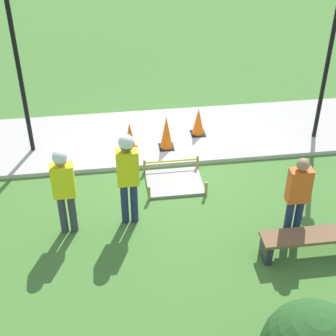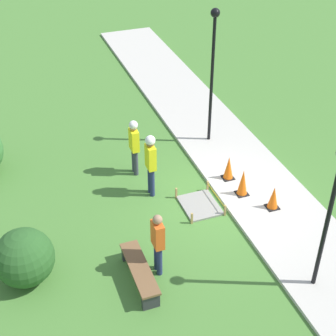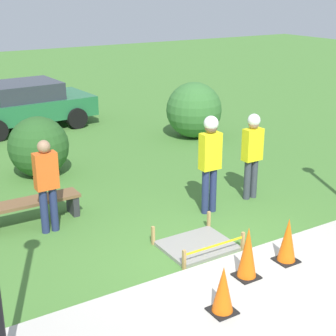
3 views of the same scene
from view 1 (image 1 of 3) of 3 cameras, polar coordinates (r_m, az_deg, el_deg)
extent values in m
plane|color=#477A33|center=(11.47, 0.40, 0.15)|extent=(60.00, 60.00, 0.00)
cube|color=#BCB7AD|center=(12.48, -0.40, 3.59)|extent=(28.00, 2.51, 0.10)
cube|color=gray|center=(10.93, 0.70, -1.61)|extent=(1.17, 0.97, 0.06)
cube|color=tan|center=(11.33, 3.29, 0.63)|extent=(0.05, 0.05, 0.34)
cube|color=tan|center=(11.19, -2.62, 0.18)|extent=(0.05, 0.05, 0.34)
cube|color=tan|center=(10.56, 4.24, -2.30)|extent=(0.05, 0.05, 0.34)
cube|color=tan|center=(10.41, -2.10, -2.83)|extent=(0.05, 0.05, 0.34)
cube|color=yellow|center=(11.20, 0.36, 0.76)|extent=(1.17, 0.00, 0.04)
cube|color=black|center=(12.48, 3.33, 3.86)|extent=(0.34, 0.34, 0.02)
cone|color=orange|center=(12.31, 3.38, 5.22)|extent=(0.29, 0.29, 0.66)
cube|color=black|center=(11.94, -0.18, 2.35)|extent=(0.34, 0.34, 0.02)
cone|color=orange|center=(11.73, -0.18, 4.03)|extent=(0.29, 0.29, 0.79)
cube|color=black|center=(11.85, -4.17, 1.96)|extent=(0.34, 0.34, 0.02)
cone|color=orange|center=(11.65, -4.24, 3.47)|extent=(0.29, 0.29, 0.71)
cube|color=#2D2D33|center=(9.29, 10.83, -8.86)|extent=(0.12, 0.40, 0.40)
cube|color=brown|center=(9.39, 15.71, -7.21)|extent=(1.81, 0.44, 0.06)
cylinder|color=navy|center=(9.75, -3.77, -3.81)|extent=(0.14, 0.14, 0.90)
cylinder|color=navy|center=(9.74, -4.83, -3.89)|extent=(0.14, 0.14, 0.90)
cube|color=yellow|center=(9.27, -4.51, 0.03)|extent=(0.40, 0.22, 0.71)
sphere|color=brown|center=(9.00, -4.65, 2.53)|extent=(0.24, 0.24, 0.24)
sphere|color=white|center=(8.97, -4.67, 2.89)|extent=(0.28, 0.28, 0.28)
cylinder|color=#383D47|center=(9.69, -10.52, -4.93)|extent=(0.14, 0.14, 0.84)
cylinder|color=#383D47|center=(9.71, -11.58, -5.01)|extent=(0.14, 0.14, 0.84)
cube|color=yellow|center=(9.25, -11.56, -1.40)|extent=(0.40, 0.22, 0.66)
sphere|color=#A37A5B|center=(9.00, -11.89, 0.89)|extent=(0.23, 0.23, 0.23)
sphere|color=white|center=(8.96, -11.93, 1.22)|extent=(0.26, 0.26, 0.26)
cylinder|color=navy|center=(9.73, 14.21, -5.37)|extent=(0.14, 0.14, 0.83)
cylinder|color=navy|center=(9.67, 13.21, -5.49)|extent=(0.14, 0.14, 0.83)
cube|color=#E55B1E|center=(9.24, 14.34, -1.89)|extent=(0.40, 0.22, 0.66)
sphere|color=#A37A5B|center=(8.99, 14.74, 0.38)|extent=(0.23, 0.23, 0.23)
cylinder|color=black|center=(11.33, -16.26, 10.79)|extent=(0.10, 0.10, 4.12)
cylinder|color=black|center=(12.09, 17.15, 10.46)|extent=(0.10, 0.10, 3.47)
camera|label=2|loc=(12.43, 74.05, 24.88)|focal=55.00mm
camera|label=3|loc=(16.32, 14.72, 25.70)|focal=55.00mm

